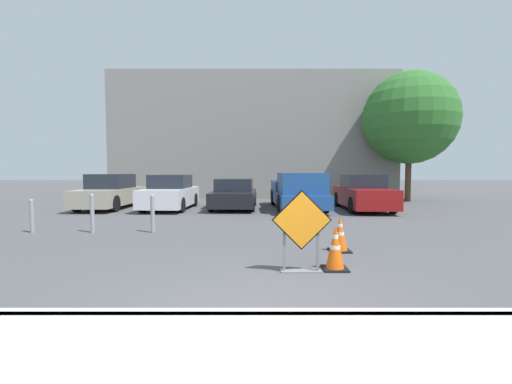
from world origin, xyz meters
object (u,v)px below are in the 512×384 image
at_px(traffic_cone_second, 339,234).
at_px(bollard_nearest, 151,213).
at_px(bollard_second, 91,212).
at_px(bollard_third, 30,215).
at_px(traffic_cone_nearest, 334,248).
at_px(road_closed_sign, 300,228).
at_px(parked_car_third, 233,194).
at_px(parked_car_second, 169,193).
at_px(pickup_truck, 297,193).
at_px(parked_car_fourth, 361,193).
at_px(parked_car_nearest, 110,193).

height_order(traffic_cone_second, bollard_nearest, bollard_nearest).
bearing_deg(bollard_second, bollard_third, -180.00).
distance_m(traffic_cone_nearest, bollard_nearest, 5.47).
height_order(road_closed_sign, parked_car_third, road_closed_sign).
relative_size(traffic_cone_nearest, traffic_cone_second, 1.03).
distance_m(parked_car_second, bollard_second, 5.80).
xyz_separation_m(road_closed_sign, bollard_nearest, (-3.58, 3.68, -0.20)).
bearing_deg(pickup_truck, traffic_cone_nearest, 85.00).
height_order(traffic_cone_nearest, traffic_cone_second, traffic_cone_nearest).
distance_m(road_closed_sign, parked_car_third, 9.97).
xyz_separation_m(traffic_cone_nearest, parked_car_fourth, (3.28, 9.05, 0.33)).
bearing_deg(parked_car_nearest, road_closed_sign, 127.31).
relative_size(parked_car_nearest, pickup_truck, 0.82).
distance_m(traffic_cone_second, bollard_third, 8.19).
bearing_deg(parked_car_nearest, traffic_cone_nearest, 130.00).
bearing_deg(traffic_cone_second, parked_car_second, 124.97).
relative_size(road_closed_sign, parked_car_third, 0.32).
distance_m(parked_car_third, bollard_third, 8.02).
relative_size(parked_car_third, bollard_second, 4.01).
bearing_deg(parked_car_fourth, bollard_third, 28.95).
relative_size(pickup_truck, bollard_second, 5.20).
xyz_separation_m(parked_car_nearest, parked_car_second, (2.81, -0.42, -0.01)).
bearing_deg(pickup_truck, parked_car_third, -11.98).
distance_m(road_closed_sign, pickup_truck, 9.38).
height_order(parked_car_second, parked_car_fourth, parked_car_fourth).
bearing_deg(pickup_truck, road_closed_sign, 81.37).
bearing_deg(road_closed_sign, traffic_cone_nearest, 15.89).
xyz_separation_m(pickup_truck, bollard_third, (-7.98, -5.64, -0.24)).
relative_size(traffic_cone_second, bollard_nearest, 0.71).
bearing_deg(bollard_third, parked_car_fourth, 27.21).
bearing_deg(parked_car_third, parked_car_fourth, 175.31).
bearing_deg(traffic_cone_nearest, traffic_cone_second, 73.08).
bearing_deg(traffic_cone_nearest, parked_car_second, 119.04).
distance_m(parked_car_nearest, bollard_second, 6.53).
height_order(parked_car_nearest, bollard_nearest, parked_car_nearest).
height_order(bollard_nearest, bollard_third, bollard_nearest).
relative_size(parked_car_nearest, parked_car_second, 1.12).
height_order(traffic_cone_nearest, bollard_third, bollard_third).
bearing_deg(parked_car_second, pickup_truck, -179.33).
relative_size(bollard_nearest, bollard_second, 0.98).
bearing_deg(bollard_third, bollard_second, 0.00).
height_order(parked_car_nearest, parked_car_second, parked_car_nearest).
bearing_deg(parked_car_nearest, bollard_second, 109.47).
relative_size(pickup_truck, bollard_nearest, 5.29).
bearing_deg(pickup_truck, bollard_second, 39.76).
height_order(traffic_cone_second, pickup_truck, pickup_truck).
height_order(pickup_truck, parked_car_fourth, pickup_truck).
relative_size(traffic_cone_nearest, bollard_second, 0.72).
xyz_separation_m(traffic_cone_second, parked_car_third, (-2.74, 8.32, 0.26)).
distance_m(pickup_truck, bollard_third, 9.78).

